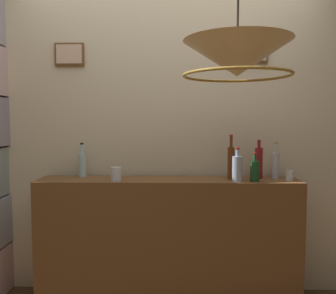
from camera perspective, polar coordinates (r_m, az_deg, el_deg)
panelled_rear_partition at (r=2.93m, az=0.12°, el=6.18°), size 3.62×0.15×2.86m
bar_shelf_unit at (r=2.84m, az=0.02°, el=-14.80°), size 1.99×0.33×0.96m
liquor_bottle_vermouth at (r=2.86m, az=16.86°, el=-2.74°), size 0.06×0.06×0.28m
liquor_bottle_sherry at (r=2.83m, az=14.34°, el=-2.39°), size 0.06×0.06×0.30m
liquor_bottle_whiskey at (r=2.91m, az=-13.61°, el=-2.69°), size 0.06×0.06×0.27m
liquor_bottle_gin at (r=2.69m, az=13.75°, el=-3.69°), size 0.07×0.07×0.21m
liquor_bottle_vodka at (r=2.64m, az=11.05°, el=-3.39°), size 0.07×0.07×0.25m
liquor_bottle_brandy at (r=2.74m, az=10.06°, el=-2.32°), size 0.05×0.05×0.34m
glass_tumbler_rocks at (r=2.81m, az=18.96°, el=-4.35°), size 0.06×0.06×0.07m
glass_tumbler_highball at (r=2.65m, az=-8.31°, el=-4.33°), size 0.08×0.08×0.10m
pendant_lamp at (r=2.01m, az=11.05°, el=13.58°), size 0.59×0.59×0.50m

